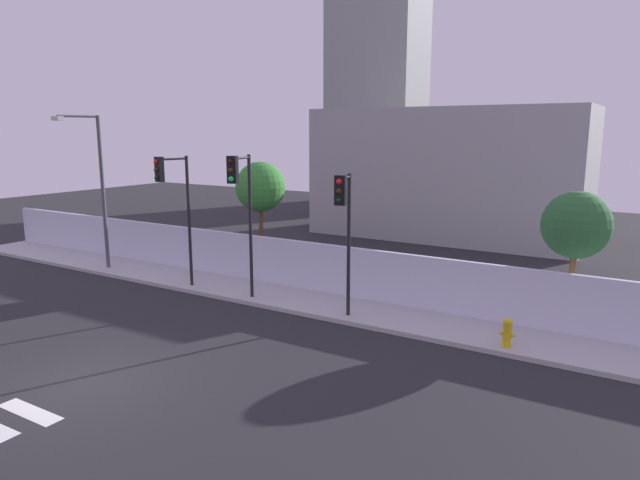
{
  "coord_description": "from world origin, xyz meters",
  "views": [
    {
      "loc": [
        11.65,
        -7.94,
        6.04
      ],
      "look_at": [
        2.73,
        6.5,
        2.76
      ],
      "focal_mm": 31.81,
      "sensor_mm": 36.0,
      "label": 1
    }
  ],
  "objects_px": {
    "fire_hydrant": "(507,331)",
    "roadside_tree_leftmost": "(260,187)",
    "traffic_light_center": "(344,215)",
    "traffic_light_right": "(174,193)",
    "roadside_tree_midleft": "(576,225)",
    "street_lamp_curbside": "(96,179)",
    "traffic_light_left": "(241,197)"
  },
  "relations": [
    {
      "from": "traffic_light_center",
      "to": "fire_hydrant",
      "type": "xyz_separation_m",
      "value": [
        5.01,
        0.32,
        -2.89
      ]
    },
    {
      "from": "traffic_light_center",
      "to": "roadside_tree_midleft",
      "type": "distance_m",
      "value": 7.18
    },
    {
      "from": "traffic_light_center",
      "to": "fire_hydrant",
      "type": "bearing_deg",
      "value": 3.67
    },
    {
      "from": "traffic_light_left",
      "to": "traffic_light_right",
      "type": "height_order",
      "value": "traffic_light_left"
    },
    {
      "from": "street_lamp_curbside",
      "to": "fire_hydrant",
      "type": "relative_size",
      "value": 7.84
    },
    {
      "from": "street_lamp_curbside",
      "to": "roadside_tree_midleft",
      "type": "xyz_separation_m",
      "value": [
        18.34,
        3.41,
        -0.86
      ]
    },
    {
      "from": "roadside_tree_midleft",
      "to": "street_lamp_curbside",
      "type": "bearing_deg",
      "value": -169.48
    },
    {
      "from": "traffic_light_left",
      "to": "street_lamp_curbside",
      "type": "distance_m",
      "value": 8.37
    },
    {
      "from": "street_lamp_curbside",
      "to": "roadside_tree_midleft",
      "type": "bearing_deg",
      "value": 10.52
    },
    {
      "from": "traffic_light_center",
      "to": "roadside_tree_leftmost",
      "type": "bearing_deg",
      "value": 148.34
    },
    {
      "from": "roadside_tree_leftmost",
      "to": "roadside_tree_midleft",
      "type": "distance_m",
      "value": 12.26
    },
    {
      "from": "traffic_light_center",
      "to": "roadside_tree_leftmost",
      "type": "relative_size",
      "value": 0.96
    },
    {
      "from": "traffic_light_center",
      "to": "street_lamp_curbside",
      "type": "distance_m",
      "value": 12.27
    },
    {
      "from": "fire_hydrant",
      "to": "roadside_tree_leftmost",
      "type": "xyz_separation_m",
      "value": [
        -11.17,
        3.48,
        3.12
      ]
    },
    {
      "from": "street_lamp_curbside",
      "to": "roadside_tree_leftmost",
      "type": "bearing_deg",
      "value": 29.23
    },
    {
      "from": "traffic_light_right",
      "to": "roadside_tree_midleft",
      "type": "xyz_separation_m",
      "value": [
        13.23,
        3.96,
        -0.6
      ]
    },
    {
      "from": "street_lamp_curbside",
      "to": "fire_hydrant",
      "type": "height_order",
      "value": "street_lamp_curbside"
    },
    {
      "from": "traffic_light_left",
      "to": "traffic_light_center",
      "type": "bearing_deg",
      "value": 2.62
    },
    {
      "from": "traffic_light_left",
      "to": "street_lamp_curbside",
      "type": "xyz_separation_m",
      "value": [
        -8.35,
        0.57,
        0.18
      ]
    },
    {
      "from": "traffic_light_right",
      "to": "roadside_tree_midleft",
      "type": "distance_m",
      "value": 13.82
    },
    {
      "from": "fire_hydrant",
      "to": "traffic_light_left",
      "type": "bearing_deg",
      "value": -176.79
    },
    {
      "from": "fire_hydrant",
      "to": "roadside_tree_midleft",
      "type": "height_order",
      "value": "roadside_tree_midleft"
    },
    {
      "from": "traffic_light_left",
      "to": "fire_hydrant",
      "type": "distance_m",
      "value": 9.5
    },
    {
      "from": "street_lamp_curbside",
      "to": "traffic_light_left",
      "type": "bearing_deg",
      "value": -3.92
    },
    {
      "from": "fire_hydrant",
      "to": "roadside_tree_leftmost",
      "type": "height_order",
      "value": "roadside_tree_leftmost"
    },
    {
      "from": "roadside_tree_leftmost",
      "to": "traffic_light_left",
      "type": "bearing_deg",
      "value": -60.41
    },
    {
      "from": "traffic_light_center",
      "to": "traffic_light_right",
      "type": "bearing_deg",
      "value": -178.75
    },
    {
      "from": "traffic_light_center",
      "to": "fire_hydrant",
      "type": "relative_size",
      "value": 5.51
    },
    {
      "from": "traffic_light_right",
      "to": "street_lamp_curbside",
      "type": "relative_size",
      "value": 0.76
    },
    {
      "from": "roadside_tree_midleft",
      "to": "traffic_light_left",
      "type": "bearing_deg",
      "value": -158.29
    },
    {
      "from": "traffic_light_left",
      "to": "roadside_tree_midleft",
      "type": "xyz_separation_m",
      "value": [
        9.99,
        3.98,
        -0.68
      ]
    },
    {
      "from": "street_lamp_curbside",
      "to": "roadside_tree_leftmost",
      "type": "xyz_separation_m",
      "value": [
        6.09,
        3.41,
        -0.31
      ]
    }
  ]
}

